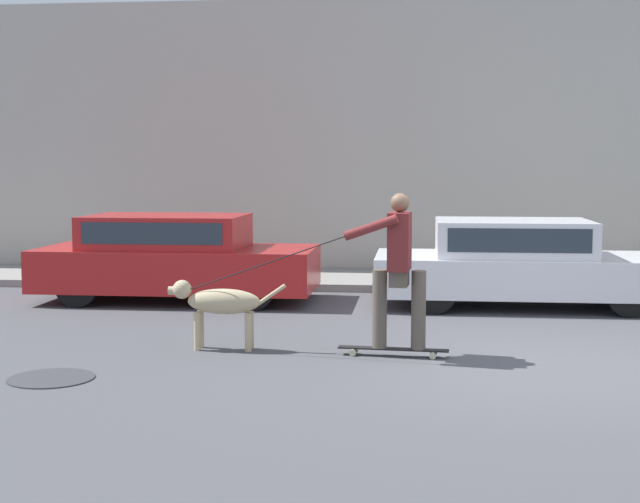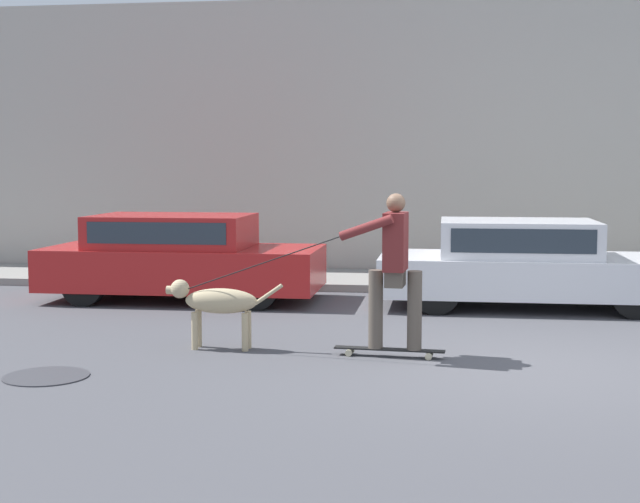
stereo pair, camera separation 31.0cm
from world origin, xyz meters
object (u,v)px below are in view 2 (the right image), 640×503
at_px(dog, 216,303).
at_px(skateboarder, 394,265).
at_px(parked_car_0, 181,258).
at_px(parked_car_1, 526,265).

distance_m(dog, skateboarder, 1.96).
distance_m(parked_car_0, parked_car_1, 4.92).
distance_m(parked_car_1, dog, 4.84).
bearing_deg(dog, parked_car_0, -66.72).
relative_size(parked_car_1, dog, 3.23).
relative_size(parked_car_0, dog, 3.12).
height_order(parked_car_0, skateboarder, skateboarder).
relative_size(parked_car_1, skateboarder, 1.45).
xyz_separation_m(parked_car_0, parked_car_1, (4.92, -0.00, -0.02)).
bearing_deg(parked_car_1, parked_car_0, 179.76).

